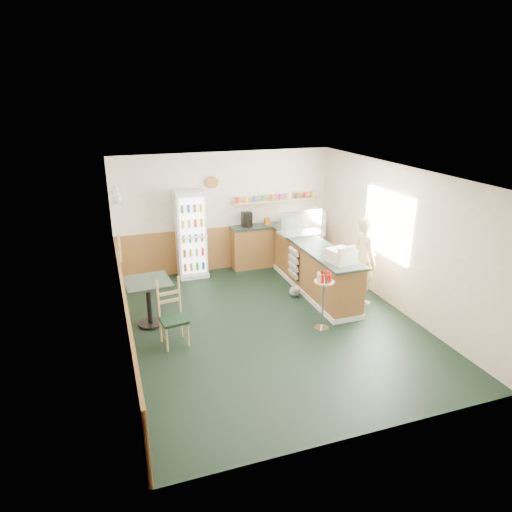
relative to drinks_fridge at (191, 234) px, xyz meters
name	(u,v)px	position (x,y,z in m)	size (l,w,h in m)	color
ground	(271,324)	(0.86, -2.74, -0.97)	(6.00, 6.00, 0.00)	black
room_envelope	(246,233)	(0.64, -2.01, 0.56)	(5.04, 6.02, 2.72)	silver
service_counter	(314,270)	(2.21, -1.67, -0.51)	(0.68, 3.01, 1.01)	brown
back_counter	(276,242)	(2.05, 0.06, -0.42)	(2.24, 0.42, 1.69)	brown
drinks_fridge	(191,234)	(0.00, 0.00, 0.00)	(0.64, 0.54, 1.93)	silver
display_case	(301,223)	(2.21, -0.96, 0.31)	(0.94, 0.49, 0.53)	silver
cash_register	(341,256)	(2.21, -2.71, 0.16)	(0.41, 0.44, 0.24)	beige
shopkeeper	(365,260)	(2.91, -2.42, -0.10)	(0.58, 0.42, 1.73)	tan
condiment_stand	(324,291)	(1.65, -3.18, -0.24)	(0.34, 0.34, 1.05)	silver
newspaper_rack	(293,264)	(1.86, -1.41, -0.41)	(0.09, 0.40, 0.65)	black
cafe_table	(148,294)	(-1.19, -2.07, -0.37)	(0.83, 0.83, 0.85)	black
cafe_chair	(172,310)	(-0.88, -2.79, -0.39)	(0.46, 0.46, 1.11)	black
dog_doorstop	(295,291)	(1.73, -1.81, -0.84)	(0.22, 0.28, 0.26)	gray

